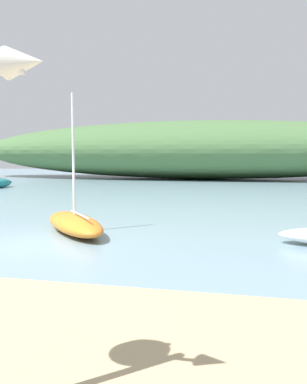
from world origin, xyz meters
The scene contains 3 objects.
ground_plane centered at (0.00, 0.00, 0.00)m, with size 120.00×120.00×0.00m, color #7A99A8.
distant_hill centered at (0.07, 33.91, 3.05)m, with size 49.54×12.53×6.10m, color #476B3D.
sailboat_west_reach centered at (0.36, 2.00, 0.31)m, with size 3.70×4.17×4.38m.
Camera 1 is at (5.78, -10.18, 2.44)m, focal length 38.97 mm.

